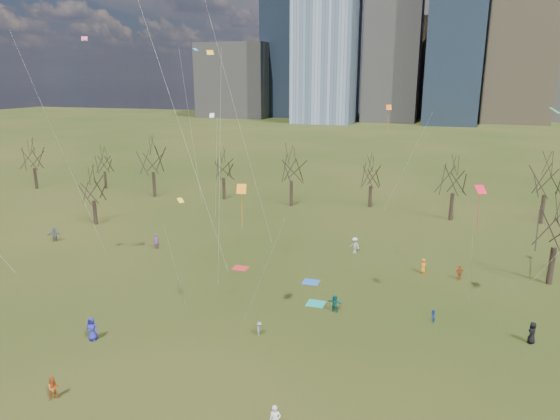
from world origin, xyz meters
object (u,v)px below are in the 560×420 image
(person_0, at_px, (92,329))
(blanket_navy, at_px, (311,282))
(person_1, at_px, (275,420))
(person_2, at_px, (54,388))
(blanket_crimson, at_px, (240,268))
(blanket_teal, at_px, (316,304))

(person_0, bearing_deg, blanket_navy, 36.03)
(person_0, bearing_deg, person_1, -33.09)
(person_0, xyz_separation_m, person_2, (2.48, -6.95, -0.14))
(person_1, bearing_deg, blanket_navy, 80.57)
(blanket_navy, distance_m, person_2, 25.51)
(blanket_crimson, xyz_separation_m, person_0, (-5.29, -17.48, 0.94))
(person_0, relative_size, person_1, 1.05)
(blanket_navy, xyz_separation_m, person_1, (3.39, -21.85, 0.90))
(blanket_navy, bearing_deg, person_1, -81.18)
(blanket_teal, relative_size, person_2, 0.98)
(blanket_navy, distance_m, blanket_crimson, 8.23)
(blanket_teal, xyz_separation_m, person_1, (1.77, -17.25, 0.90))
(blanket_teal, xyz_separation_m, person_2, (-12.54, -18.44, 0.80))
(blanket_teal, height_order, person_1, person_1)
(person_1, distance_m, person_2, 14.36)
(blanket_teal, bearing_deg, person_0, -142.58)
(person_0, height_order, person_2, person_0)
(blanket_navy, bearing_deg, person_2, -115.36)
(blanket_teal, relative_size, person_1, 0.88)
(blanket_navy, relative_size, person_1, 0.88)
(blanket_navy, relative_size, blanket_crimson, 1.00)
(blanket_navy, bearing_deg, person_0, -129.78)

